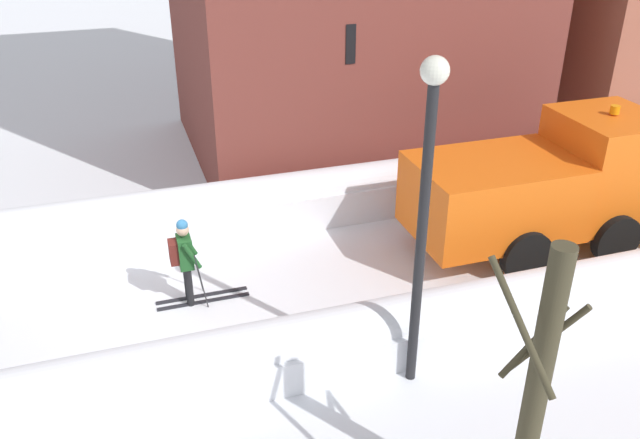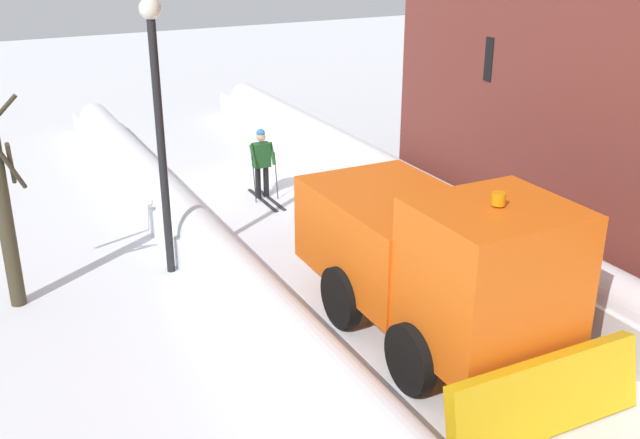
{
  "view_description": "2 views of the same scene",
  "coord_description": "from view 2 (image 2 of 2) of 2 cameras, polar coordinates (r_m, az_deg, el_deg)",
  "views": [
    {
      "loc": [
        11.12,
        -0.23,
        7.55
      ],
      "look_at": [
        -0.04,
        3.37,
        1.39
      ],
      "focal_mm": 37.73,
      "sensor_mm": 36.0,
      "label": 1
    },
    {
      "loc": [
        6.81,
        17.63,
        6.72
      ],
      "look_at": [
        0.5,
        5.08,
        1.06
      ],
      "focal_mm": 42.37,
      "sensor_mm": 36.0,
      "label": 2
    }
  ],
  "objects": [
    {
      "name": "snowbank_left",
      "position": [
        13.56,
        21.68,
        -6.52
      ],
      "size": [
        1.1,
        36.0,
        1.28
      ],
      "color": "white",
      "rests_on": "ground"
    },
    {
      "name": "street_lamp",
      "position": [
        14.57,
        -12.14,
        8.3
      ],
      "size": [
        0.4,
        0.4,
        5.38
      ],
      "color": "black",
      "rests_on": "ground"
    },
    {
      "name": "bare_tree_near",
      "position": [
        14.42,
        -22.91,
        1.6
      ],
      "size": [
        1.23,
        1.03,
        4.12
      ],
      "color": "#3C3725",
      "rests_on": "ground"
    },
    {
      "name": "traffic_light_pole",
      "position": [
        16.58,
        12.65,
        8.81
      ],
      "size": [
        0.28,
        0.42,
        4.41
      ],
      "color": "black",
      "rests_on": "ground"
    },
    {
      "name": "snowbank_right",
      "position": [
        10.71,
        1.88,
        -13.61
      ],
      "size": [
        1.1,
        36.0,
        1.09
      ],
      "color": "white",
      "rests_on": "ground"
    },
    {
      "name": "plow_truck",
      "position": [
        12.5,
        8.74,
        -3.1
      ],
      "size": [
        3.2,
        5.98,
        3.12
      ],
      "color": "orange",
      "rests_on": "ground"
    },
    {
      "name": "ground_plane",
      "position": [
        12.23,
        12.84,
        -11.97
      ],
      "size": [
        80.0,
        80.0,
        0.0
      ],
      "primitive_type": "plane",
      "color": "white"
    },
    {
      "name": "skier",
      "position": [
        19.14,
        -4.45,
        4.52
      ],
      "size": [
        0.62,
        1.8,
        1.81
      ],
      "color": "black",
      "rests_on": "ground"
    }
  ]
}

